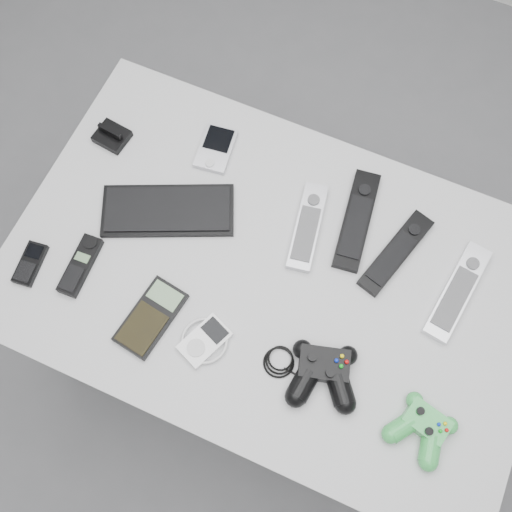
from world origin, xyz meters
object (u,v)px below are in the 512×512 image
at_px(pda_keyboard, 168,210).
at_px(controller_green, 423,427).
at_px(controller_black, 323,372).
at_px(remote_silver_b, 458,291).
at_px(pda, 216,149).
at_px(desk, 273,284).
at_px(remote_black_a, 396,252).
at_px(mobile_phone, 30,264).
at_px(cordless_handset, 80,265).
at_px(mp3_player, 205,341).
at_px(remote_black_b, 357,220).
at_px(remote_silver_a, 308,226).
at_px(calculator, 151,317).

xyz_separation_m(pda_keyboard, controller_green, (0.66, -0.22, 0.01)).
bearing_deg(controller_black, pda_keyboard, 140.28).
bearing_deg(remote_silver_b, pda, 178.00).
xyz_separation_m(desk, pda_keyboard, (-0.27, 0.04, 0.08)).
height_order(remote_black_a, mobile_phone, remote_black_a).
xyz_separation_m(cordless_handset, mp3_player, (0.31, -0.04, -0.00)).
bearing_deg(mp3_player, cordless_handset, -165.10).
xyz_separation_m(remote_black_b, remote_silver_b, (0.25, -0.07, 0.00)).
distance_m(pda_keyboard, cordless_handset, 0.22).
xyz_separation_m(pda_keyboard, remote_silver_a, (0.30, 0.09, 0.00)).
distance_m(pda, remote_silver_b, 0.62).
height_order(remote_black_a, cordless_handset, same).
relative_size(desk, remote_black_a, 5.24).
relative_size(remote_silver_b, controller_black, 0.97).
bearing_deg(controller_black, remote_black_a, 64.67).
bearing_deg(controller_green, desk, 168.70).
bearing_deg(desk, remote_black_a, 33.62).
bearing_deg(mobile_phone, pda_keyboard, 40.17).
distance_m(remote_black_a, remote_black_b, 0.11).
bearing_deg(remote_silver_a, controller_black, -72.48).
xyz_separation_m(pda, cordless_handset, (-0.14, -0.38, 0.00)).
height_order(remote_silver_b, cordless_handset, remote_silver_b).
bearing_deg(cordless_handset, desk, 18.47).
distance_m(desk, pda, 0.34).
bearing_deg(mobile_phone, controller_green, -6.08).
height_order(remote_silver_b, calculator, remote_silver_b).
relative_size(pda, remote_silver_b, 0.50).
xyz_separation_m(remote_silver_a, calculator, (-0.22, -0.32, -0.00)).
xyz_separation_m(pda_keyboard, calculator, (0.08, -0.23, -0.00)).
height_order(cordless_handset, mp3_player, cordless_handset).
bearing_deg(controller_black, remote_silver_a, 101.53).
bearing_deg(remote_black_b, pda, 166.38).
height_order(remote_black_a, controller_green, controller_green).
bearing_deg(mobile_phone, desk, 14.45).
distance_m(remote_black_a, mobile_phone, 0.79).
xyz_separation_m(pda, mobile_phone, (-0.24, -0.42, -0.00)).
height_order(remote_black_b, cordless_handset, remote_black_b).
bearing_deg(cordless_handset, remote_black_b, 30.78).
xyz_separation_m(pda_keyboard, pda, (0.03, 0.18, 0.00)).
height_order(cordless_handset, controller_green, controller_green).
xyz_separation_m(pda_keyboard, mp3_player, (0.20, -0.23, 0.00)).
bearing_deg(mobile_phone, controller_black, -3.95).
height_order(remote_black_a, remote_black_b, same).
relative_size(mp3_player, controller_green, 0.81).
xyz_separation_m(cordless_handset, controller_black, (0.56, -0.00, 0.01)).
distance_m(desk, pda_keyboard, 0.29).
height_order(remote_black_a, mp3_player, remote_black_a).
relative_size(remote_silver_a, remote_black_b, 0.87).
xyz_separation_m(remote_silver_b, controller_green, (0.02, -0.29, 0.01)).
relative_size(controller_black, controller_green, 1.86).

